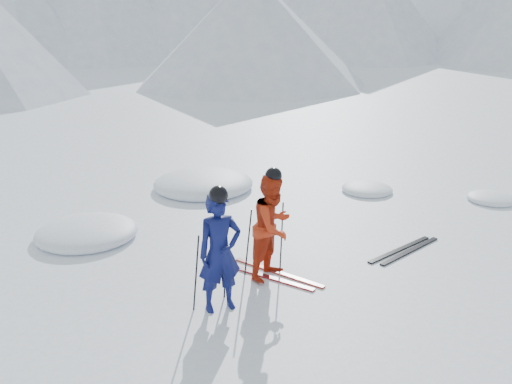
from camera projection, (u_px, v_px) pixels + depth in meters
ground at (354, 234)px, 10.35m from camera, size 160.00×160.00×0.00m
skier_blue at (220, 253)px, 7.48m from camera, size 0.70×0.53×1.72m
skier_red at (273, 226)px, 8.45m from camera, size 0.99×0.87×1.69m
pole_blue_left at (196, 273)px, 7.52m from camera, size 0.12×0.08×1.15m
pole_blue_right at (225, 261)px, 7.90m from camera, size 0.12×0.07×1.15m
pole_red_left at (248, 242)px, 8.56m from camera, size 0.11×0.09×1.13m
pole_red_right at (282, 236)px, 8.82m from camera, size 0.11×0.08×1.13m
ski_worn_left at (267, 277)px, 8.64m from camera, size 0.69×1.62×0.03m
ski_worn_right at (278, 273)px, 8.78m from camera, size 0.58×1.65×0.03m
ski_loose_a at (400, 249)px, 9.64m from camera, size 1.70×0.21×0.03m
ski_loose_b at (410, 251)px, 9.58m from camera, size 1.70×0.27×0.03m
snow_lumps at (203, 201)px, 12.22m from camera, size 9.60×6.40×0.53m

